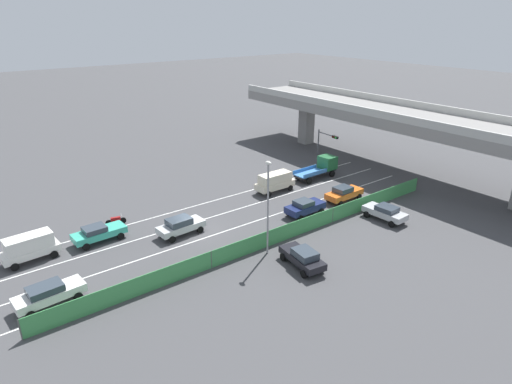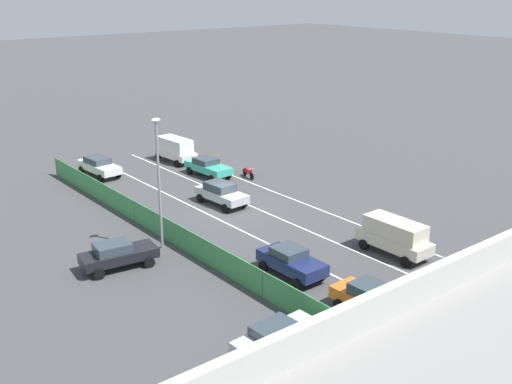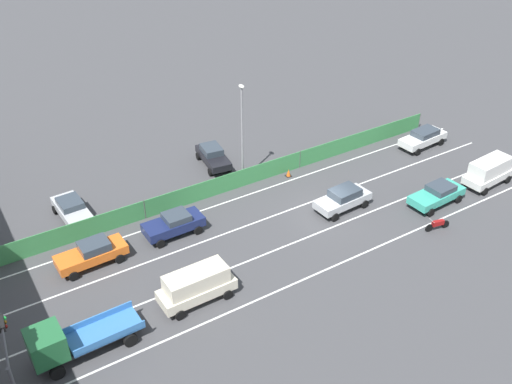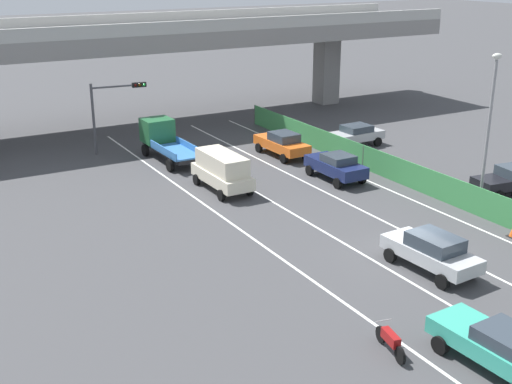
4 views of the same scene
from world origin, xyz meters
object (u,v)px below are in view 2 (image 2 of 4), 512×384
at_px(car_taxi_teal, 208,166).
at_px(traffic_cone, 155,222).
at_px(car_sedan_silver, 221,193).
at_px(car_taxi_orange, 374,300).
at_px(car_van_cream, 395,235).
at_px(car_van_white, 175,148).
at_px(street_lamp, 158,173).
at_px(motorcycle, 248,172).
at_px(parked_sedan_dark, 117,254).
at_px(parked_wagon_silver, 278,337).
at_px(car_hatchback_white, 99,165).
at_px(car_sedan_navy, 291,261).

xyz_separation_m(car_taxi_teal, traffic_cone, (9.29, 7.19, -0.56)).
bearing_deg(car_sedan_silver, traffic_cone, 6.87).
bearing_deg(car_taxi_orange, car_sedan_silver, -101.59).
bearing_deg(car_van_cream, car_van_white, -91.02).
height_order(car_van_cream, car_sedan_silver, car_van_cream).
bearing_deg(street_lamp, motorcycle, -148.13).
relative_size(car_taxi_teal, traffic_cone, 7.29).
xyz_separation_m(car_taxi_orange, street_lamp, (3.85, -13.75, 4.00)).
bearing_deg(car_taxi_teal, car_taxi_orange, 74.11).
height_order(car_taxi_orange, motorcycle, car_taxi_orange).
relative_size(car_van_cream, parked_sedan_dark, 1.03).
distance_m(car_sedan_silver, motorcycle, 6.95).
relative_size(car_taxi_orange, motorcycle, 2.38).
bearing_deg(car_van_white, parked_wagon_silver, 66.38).
bearing_deg(parked_sedan_dark, car_taxi_orange, 119.47).
bearing_deg(car_taxi_orange, car_hatchback_white, -89.60).
bearing_deg(street_lamp, car_hatchback_white, -102.35).
distance_m(car_sedan_navy, parked_wagon_silver, 7.88).
xyz_separation_m(car_taxi_orange, car_sedan_silver, (-3.68, -17.96, 0.02)).
relative_size(car_van_cream, car_taxi_orange, 1.02).
xyz_separation_m(car_taxi_teal, parked_wagon_silver, (12.74, 23.99, -0.00)).
bearing_deg(car_hatchback_white, car_van_white, 177.10).
relative_size(car_taxi_teal, car_sedan_navy, 1.11).
bearing_deg(parked_wagon_silver, parked_sedan_dark, -83.14).
xyz_separation_m(car_taxi_orange, car_hatchback_white, (0.21, -30.35, -0.01)).
distance_m(car_sedan_silver, car_van_white, 12.51).
bearing_deg(parked_sedan_dark, parked_wagon_silver, 96.86).
bearing_deg(car_sedan_navy, car_hatchback_white, -89.80).
xyz_separation_m(parked_sedan_dark, traffic_cone, (-4.94, -4.34, -0.59)).
bearing_deg(car_van_cream, street_lamp, -42.20).
distance_m(car_taxi_teal, car_van_white, 5.57).
relative_size(car_hatchback_white, motorcycle, 2.48).
relative_size(car_sedan_silver, traffic_cone, 6.97).
relative_size(car_taxi_teal, motorcycle, 2.43).
bearing_deg(car_taxi_teal, street_lamp, 44.66).
height_order(car_van_cream, parked_wagon_silver, car_van_cream).
bearing_deg(parked_sedan_dark, car_sedan_navy, 135.77).
bearing_deg(car_taxi_teal, car_sedan_silver, 63.18).
bearing_deg(car_sedan_silver, motorcycle, -144.80).
xyz_separation_m(car_taxi_orange, parked_sedan_dark, (7.28, -12.89, -0.02)).
xyz_separation_m(car_hatchback_white, parked_wagon_silver, (5.57, 29.92, -0.04)).
height_order(parked_sedan_dark, traffic_cone, parked_sedan_dark).
bearing_deg(motorcycle, street_lamp, 31.87).
bearing_deg(street_lamp, car_taxi_orange, 105.62).
height_order(car_van_cream, car_sedan_navy, car_van_cream).
bearing_deg(car_sedan_navy, street_lamp, -64.60).
bearing_deg(traffic_cone, car_sedan_silver, -173.13).
distance_m(car_taxi_teal, car_sedan_navy, 19.80).
height_order(car_hatchback_white, traffic_cone, car_hatchback_white).
bearing_deg(motorcycle, car_van_cream, 81.42).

